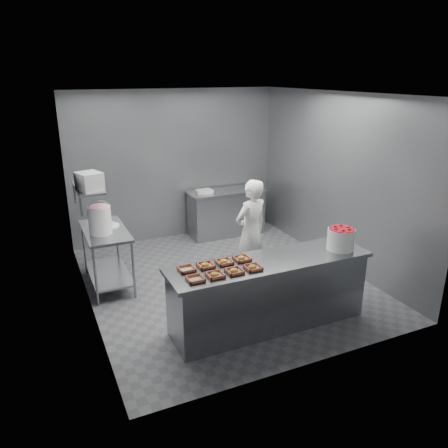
# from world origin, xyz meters

# --- Properties ---
(floor) EXTENTS (4.50, 4.50, 0.00)m
(floor) POSITION_xyz_m (0.00, 0.00, 0.00)
(floor) COLOR #4C4C51
(floor) RESTS_ON ground
(ceiling) EXTENTS (4.50, 4.50, 0.00)m
(ceiling) POSITION_xyz_m (0.00, 0.00, 2.80)
(ceiling) COLOR white
(ceiling) RESTS_ON wall_back
(wall_back) EXTENTS (4.00, 0.04, 2.80)m
(wall_back) POSITION_xyz_m (0.00, 2.25, 1.40)
(wall_back) COLOR slate
(wall_back) RESTS_ON ground
(wall_left) EXTENTS (0.04, 4.50, 2.80)m
(wall_left) POSITION_xyz_m (-2.00, 0.00, 1.40)
(wall_left) COLOR slate
(wall_left) RESTS_ON ground
(wall_right) EXTENTS (0.04, 4.50, 2.80)m
(wall_right) POSITION_xyz_m (2.00, 0.00, 1.40)
(wall_right) COLOR slate
(wall_right) RESTS_ON ground
(service_counter) EXTENTS (2.60, 0.70, 0.90)m
(service_counter) POSITION_xyz_m (0.00, -1.35, 0.45)
(service_counter) COLOR slate
(service_counter) RESTS_ON ground
(prep_table) EXTENTS (0.60, 1.20, 0.90)m
(prep_table) POSITION_xyz_m (-1.65, 0.60, 0.59)
(prep_table) COLOR slate
(prep_table) RESTS_ON ground
(back_counter) EXTENTS (1.50, 0.60, 0.90)m
(back_counter) POSITION_xyz_m (0.90, 1.90, 0.45)
(back_counter) COLOR slate
(back_counter) RESTS_ON ground
(wall_shelf) EXTENTS (0.35, 0.90, 0.03)m
(wall_shelf) POSITION_xyz_m (-1.82, 0.60, 1.55)
(wall_shelf) COLOR slate
(wall_shelf) RESTS_ON wall_left
(tray_0) EXTENTS (0.19, 0.18, 0.04)m
(tray_0) POSITION_xyz_m (-1.03, -1.49, 0.92)
(tray_0) COLOR tan
(tray_0) RESTS_ON service_counter
(tray_1) EXTENTS (0.19, 0.18, 0.06)m
(tray_1) POSITION_xyz_m (-0.79, -1.49, 0.92)
(tray_1) COLOR tan
(tray_1) RESTS_ON service_counter
(tray_2) EXTENTS (0.19, 0.18, 0.06)m
(tray_2) POSITION_xyz_m (-0.55, -1.49, 0.92)
(tray_2) COLOR tan
(tray_2) RESTS_ON service_counter
(tray_3) EXTENTS (0.19, 0.18, 0.06)m
(tray_3) POSITION_xyz_m (-0.31, -1.49, 0.92)
(tray_3) COLOR tan
(tray_3) RESTS_ON service_counter
(tray_4) EXTENTS (0.19, 0.18, 0.04)m
(tray_4) POSITION_xyz_m (-1.03, -1.21, 0.92)
(tray_4) COLOR tan
(tray_4) RESTS_ON service_counter
(tray_5) EXTENTS (0.19, 0.18, 0.06)m
(tray_5) POSITION_xyz_m (-0.79, -1.21, 0.92)
(tray_5) COLOR tan
(tray_5) RESTS_ON service_counter
(tray_6) EXTENTS (0.19, 0.18, 0.06)m
(tray_6) POSITION_xyz_m (-0.55, -1.21, 0.92)
(tray_6) COLOR tan
(tray_6) RESTS_ON service_counter
(tray_7) EXTENTS (0.19, 0.18, 0.06)m
(tray_7) POSITION_xyz_m (-0.31, -1.21, 0.92)
(tray_7) COLOR tan
(tray_7) RESTS_ON service_counter
(worker) EXTENTS (0.67, 0.54, 1.60)m
(worker) POSITION_xyz_m (0.38, -0.12, 0.80)
(worker) COLOR white
(worker) RESTS_ON ground
(strawberry_tub) EXTENTS (0.35, 0.35, 0.29)m
(strawberry_tub) POSITION_xyz_m (1.00, -1.42, 1.05)
(strawberry_tub) COLOR white
(strawberry_tub) RESTS_ON service_counter
(glaze_bucket) EXTENTS (0.33, 0.32, 0.49)m
(glaze_bucket) POSITION_xyz_m (-1.72, 0.46, 1.11)
(glaze_bucket) COLOR white
(glaze_bucket) RESTS_ON prep_table
(bucket_lid) EXTENTS (0.37, 0.37, 0.02)m
(bucket_lid) POSITION_xyz_m (-1.56, 0.71, 0.91)
(bucket_lid) COLOR white
(bucket_lid) RESTS_ON prep_table
(rag) EXTENTS (0.15, 0.13, 0.02)m
(rag) POSITION_xyz_m (-1.54, 0.89, 0.91)
(rag) COLOR #CCB28C
(rag) RESTS_ON prep_table
(appliance) EXTENTS (0.37, 0.40, 0.24)m
(appliance) POSITION_xyz_m (-1.82, 0.39, 1.69)
(appliance) COLOR gray
(appliance) RESTS_ON wall_shelf
(paper_stack) EXTENTS (0.33, 0.26, 0.06)m
(paper_stack) POSITION_xyz_m (0.44, 1.90, 0.93)
(paper_stack) COLOR silver
(paper_stack) RESTS_ON back_counter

